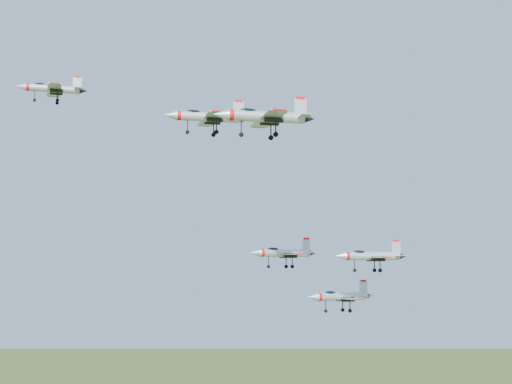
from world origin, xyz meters
name	(u,v)px	position (x,y,z in m)	size (l,w,h in m)	color
jet_lead	(51,88)	(-22.09, 10.18, 143.06)	(10.78, 9.02, 2.89)	#B6BAC4
jet_left_high	(207,117)	(-0.83, -1.22, 138.48)	(13.49, 11.37, 3.63)	#B6BAC4
jet_right_high	(264,116)	(0.86, -16.92, 135.71)	(13.95, 11.78, 3.76)	#B6BAC4
jet_left_low	(283,253)	(15.81, 5.26, 118.06)	(12.40, 10.20, 3.32)	#B6BAC4
jet_right_low	(370,256)	(23.34, -9.09, 117.41)	(11.92, 10.05, 3.21)	#B6BAC4
jet_trail	(340,296)	(23.60, -0.06, 110.89)	(12.61, 10.37, 3.38)	#B6BAC4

